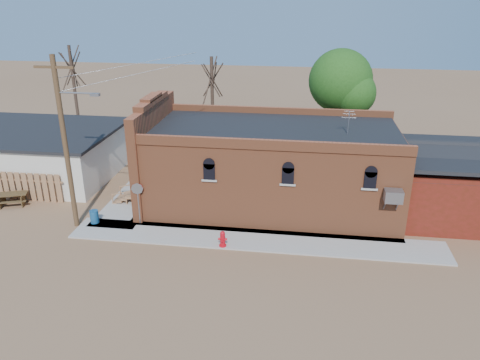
# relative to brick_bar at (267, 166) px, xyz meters

# --- Properties ---
(ground) EXTENTS (120.00, 120.00, 0.00)m
(ground) POSITION_rel_brick_bar_xyz_m (-1.64, -5.49, -2.34)
(ground) COLOR brown
(ground) RESTS_ON ground
(sidewalk_south) EXTENTS (19.00, 2.20, 0.08)m
(sidewalk_south) POSITION_rel_brick_bar_xyz_m (-0.14, -4.59, -2.30)
(sidewalk_south) COLOR #9E9991
(sidewalk_south) RESTS_ON ground
(sidewalk_west) EXTENTS (2.60, 10.00, 0.08)m
(sidewalk_west) POSITION_rel_brick_bar_xyz_m (-7.94, 0.51, -2.30)
(sidewalk_west) COLOR #9E9991
(sidewalk_west) RESTS_ON ground
(brick_bar) EXTENTS (16.40, 7.97, 6.30)m
(brick_bar) POSITION_rel_brick_bar_xyz_m (0.00, 0.00, 0.00)
(brick_bar) COLOR #A55632
(brick_bar) RESTS_ON ground
(red_shed) EXTENTS (5.40, 6.40, 4.30)m
(red_shed) POSITION_rel_brick_bar_xyz_m (9.86, 0.01, -0.07)
(red_shed) COLOR #4F1C0D
(red_shed) RESTS_ON ground
(wood_fence) EXTENTS (5.20, 0.10, 1.80)m
(wood_fence) POSITION_rel_brick_bar_xyz_m (-14.44, -1.69, -1.44)
(wood_fence) COLOR #8D5D40
(wood_fence) RESTS_ON ground
(utility_pole) EXTENTS (3.12, 0.26, 9.00)m
(utility_pole) POSITION_rel_brick_bar_xyz_m (-9.79, -4.29, 2.43)
(utility_pole) COLOR #462E1C
(utility_pole) RESTS_ON ground
(tree_bare_near) EXTENTS (2.80, 2.80, 7.65)m
(tree_bare_near) POSITION_rel_brick_bar_xyz_m (-4.64, 7.51, 3.62)
(tree_bare_near) COLOR #493429
(tree_bare_near) RESTS_ON ground
(tree_bare_far) EXTENTS (2.80, 2.80, 8.16)m
(tree_bare_far) POSITION_rel_brick_bar_xyz_m (-15.64, 8.51, 4.02)
(tree_bare_far) COLOR #493429
(tree_bare_far) RESTS_ON ground
(tree_leafy) EXTENTS (4.40, 4.40, 8.15)m
(tree_leafy) POSITION_rel_brick_bar_xyz_m (4.36, 8.01, 3.59)
(tree_leafy) COLOR #493429
(tree_leafy) RESTS_ON ground
(fire_hydrant) EXTENTS (0.46, 0.43, 0.82)m
(fire_hydrant) POSITION_rel_brick_bar_xyz_m (-1.64, -5.50, -1.85)
(fire_hydrant) COLOR red
(fire_hydrant) RESTS_ON sidewalk_south
(stop_sign) EXTENTS (0.63, 0.18, 2.34)m
(stop_sign) POSITION_rel_brick_bar_xyz_m (-6.50, -3.69, -0.46)
(stop_sign) COLOR gray
(stop_sign) RESTS_ON sidewalk_south
(trash_barrel) EXTENTS (0.52, 0.52, 0.71)m
(trash_barrel) POSITION_rel_brick_bar_xyz_m (-8.94, -3.99, -1.91)
(trash_barrel) COLOR navy
(trash_barrel) RESTS_ON sidewalk_west
(picnic_table) EXTENTS (2.01, 1.76, 0.70)m
(picnic_table) POSITION_rel_brick_bar_xyz_m (-14.78, -2.29, -1.88)
(picnic_table) COLOR #4A371D
(picnic_table) RESTS_ON ground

